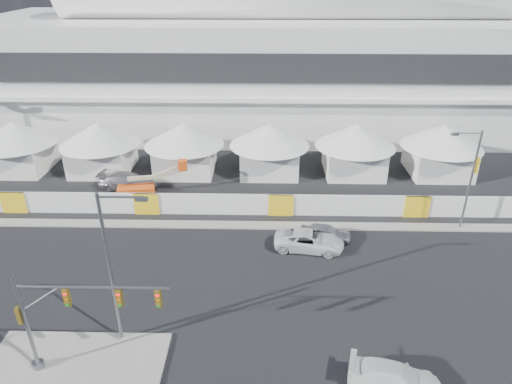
{
  "coord_description": "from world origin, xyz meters",
  "views": [
    {
      "loc": [
        4.57,
        -21.2,
        20.33
      ],
      "look_at": [
        3.89,
        10.0,
        4.54
      ],
      "focal_mm": 32.0,
      "sensor_mm": 36.0,
      "label": 1
    }
  ],
  "objects_px": {
    "traffic_mast": "(60,318)",
    "boom_lift": "(143,188)",
    "sedan_silver": "(325,233)",
    "streetlight_median": "(113,260)",
    "streetlight_curb": "(470,174)",
    "pickup_curb": "(309,240)",
    "pickup_near": "(396,379)",
    "lot_car_c": "(127,181)"
  },
  "relations": [
    {
      "from": "sedan_silver",
      "to": "streetlight_curb",
      "type": "height_order",
      "value": "streetlight_curb"
    },
    {
      "from": "lot_car_c",
      "to": "streetlight_curb",
      "type": "xyz_separation_m",
      "value": [
        30.2,
        -6.93,
        4.25
      ]
    },
    {
      "from": "boom_lift",
      "to": "pickup_curb",
      "type": "bearing_deg",
      "value": -40.42
    },
    {
      "from": "streetlight_median",
      "to": "boom_lift",
      "type": "height_order",
      "value": "streetlight_median"
    },
    {
      "from": "pickup_curb",
      "to": "lot_car_c",
      "type": "distance_m",
      "value": 20.09
    },
    {
      "from": "traffic_mast",
      "to": "pickup_near",
      "type": "bearing_deg",
      "value": -2.81
    },
    {
      "from": "sedan_silver",
      "to": "pickup_curb",
      "type": "xyz_separation_m",
      "value": [
        -1.44,
        -1.26,
        0.06
      ]
    },
    {
      "from": "pickup_curb",
      "to": "streetlight_curb",
      "type": "height_order",
      "value": "streetlight_curb"
    },
    {
      "from": "pickup_curb",
      "to": "streetlight_curb",
      "type": "distance_m",
      "value": 14.07
    },
    {
      "from": "sedan_silver",
      "to": "traffic_mast",
      "type": "bearing_deg",
      "value": 138.79
    },
    {
      "from": "lot_car_c",
      "to": "traffic_mast",
      "type": "distance_m",
      "value": 23.05
    },
    {
      "from": "sedan_silver",
      "to": "traffic_mast",
      "type": "relative_size",
      "value": 0.5
    },
    {
      "from": "pickup_curb",
      "to": "traffic_mast",
      "type": "height_order",
      "value": "traffic_mast"
    },
    {
      "from": "streetlight_median",
      "to": "boom_lift",
      "type": "distance_m",
      "value": 19.5
    },
    {
      "from": "lot_car_c",
      "to": "streetlight_median",
      "type": "bearing_deg",
      "value": -155.66
    },
    {
      "from": "lot_car_c",
      "to": "streetlight_curb",
      "type": "relative_size",
      "value": 0.65
    },
    {
      "from": "lot_car_c",
      "to": "sedan_silver",
      "type": "bearing_deg",
      "value": -106.55
    },
    {
      "from": "traffic_mast",
      "to": "streetlight_median",
      "type": "xyz_separation_m",
      "value": [
        2.33,
        2.42,
        1.97
      ]
    },
    {
      "from": "streetlight_median",
      "to": "traffic_mast",
      "type": "bearing_deg",
      "value": -133.98
    },
    {
      "from": "streetlight_median",
      "to": "lot_car_c",
      "type": "bearing_deg",
      "value": 105.06
    },
    {
      "from": "pickup_near",
      "to": "lot_car_c",
      "type": "bearing_deg",
      "value": 56.26
    },
    {
      "from": "streetlight_curb",
      "to": "traffic_mast",
      "type": "bearing_deg",
      "value": -149.88
    },
    {
      "from": "boom_lift",
      "to": "pickup_near",
      "type": "bearing_deg",
      "value": -60.26
    },
    {
      "from": "streetlight_median",
      "to": "streetlight_curb",
      "type": "bearing_deg",
      "value": 28.24
    },
    {
      "from": "lot_car_c",
      "to": "streetlight_median",
      "type": "xyz_separation_m",
      "value": [
        5.44,
        -20.23,
        4.9
      ]
    },
    {
      "from": "sedan_silver",
      "to": "pickup_near",
      "type": "relative_size",
      "value": 0.83
    },
    {
      "from": "lot_car_c",
      "to": "streetlight_median",
      "type": "distance_m",
      "value": 21.52
    },
    {
      "from": "pickup_near",
      "to": "lot_car_c",
      "type": "xyz_separation_m",
      "value": [
        -20.73,
        23.52,
        0.1
      ]
    },
    {
      "from": "sedan_silver",
      "to": "traffic_mast",
      "type": "height_order",
      "value": "traffic_mast"
    },
    {
      "from": "sedan_silver",
      "to": "boom_lift",
      "type": "xyz_separation_m",
      "value": [
        -16.72,
        7.39,
        0.23
      ]
    },
    {
      "from": "pickup_curb",
      "to": "traffic_mast",
      "type": "distance_m",
      "value": 19.0
    },
    {
      "from": "sedan_silver",
      "to": "boom_lift",
      "type": "relative_size",
      "value": 0.59
    },
    {
      "from": "traffic_mast",
      "to": "boom_lift",
      "type": "xyz_separation_m",
      "value": [
        -1.15,
        21.0,
        -2.82
      ]
    },
    {
      "from": "pickup_curb",
      "to": "traffic_mast",
      "type": "relative_size",
      "value": 0.67
    },
    {
      "from": "pickup_curb",
      "to": "boom_lift",
      "type": "distance_m",
      "value": 17.56
    },
    {
      "from": "pickup_near",
      "to": "streetlight_median",
      "type": "xyz_separation_m",
      "value": [
        -15.28,
        3.28,
        5.0
      ]
    },
    {
      "from": "traffic_mast",
      "to": "streetlight_median",
      "type": "height_order",
      "value": "streetlight_median"
    },
    {
      "from": "streetlight_median",
      "to": "boom_lift",
      "type": "bearing_deg",
      "value": 100.61
    },
    {
      "from": "pickup_near",
      "to": "traffic_mast",
      "type": "relative_size",
      "value": 0.61
    },
    {
      "from": "streetlight_median",
      "to": "pickup_curb",
      "type": "bearing_deg",
      "value": 40.08
    },
    {
      "from": "pickup_curb",
      "to": "sedan_silver",
      "type": "bearing_deg",
      "value": -40.71
    },
    {
      "from": "traffic_mast",
      "to": "boom_lift",
      "type": "height_order",
      "value": "traffic_mast"
    }
  ]
}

